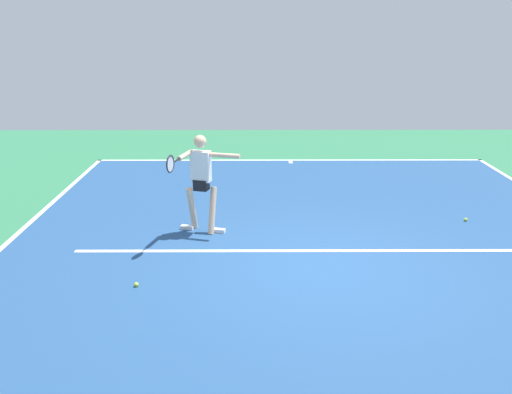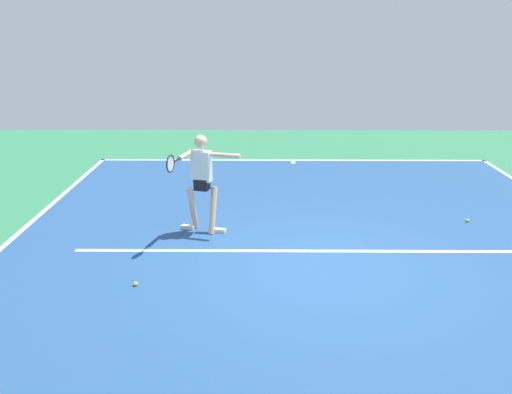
# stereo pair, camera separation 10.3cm
# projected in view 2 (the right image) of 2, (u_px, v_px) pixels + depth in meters

# --- Properties ---
(ground_plane) EXTENTS (22.77, 22.77, 0.00)m
(ground_plane) POSITION_uv_depth(u_px,v_px,m) (318.00, 268.00, 8.44)
(ground_plane) COLOR #2D754C
(court_surface) EXTENTS (10.59, 13.99, 0.00)m
(court_surface) POSITION_uv_depth(u_px,v_px,m) (318.00, 268.00, 8.44)
(court_surface) COLOR navy
(court_surface) RESTS_ON ground_plane
(court_line_baseline_near) EXTENTS (10.59, 0.10, 0.01)m
(court_line_baseline_near) POSITION_uv_depth(u_px,v_px,m) (293.00, 160.00, 15.06)
(court_line_baseline_near) COLOR white
(court_line_baseline_near) RESTS_ON ground_plane
(court_line_service) EXTENTS (7.94, 0.10, 0.01)m
(court_line_service) POSITION_uv_depth(u_px,v_px,m) (314.00, 251.00, 9.08)
(court_line_service) COLOR white
(court_line_service) RESTS_ON ground_plane
(court_line_centre_mark) EXTENTS (0.10, 0.30, 0.01)m
(court_line_centre_mark) POSITION_uv_depth(u_px,v_px,m) (293.00, 162.00, 14.87)
(court_line_centre_mark) COLOR white
(court_line_centre_mark) RESTS_ON ground_plane
(tennis_player) EXTENTS (1.16, 1.19, 1.78)m
(tennis_player) POSITION_uv_depth(u_px,v_px,m) (201.00, 177.00, 9.63)
(tennis_player) COLOR beige
(tennis_player) RESTS_ON ground_plane
(tennis_ball_near_player) EXTENTS (0.07, 0.07, 0.07)m
(tennis_ball_near_player) POSITION_uv_depth(u_px,v_px,m) (135.00, 284.00, 7.87)
(tennis_ball_near_player) COLOR #C6E53D
(tennis_ball_near_player) RESTS_ON ground_plane
(tennis_ball_far_corner) EXTENTS (0.07, 0.07, 0.07)m
(tennis_ball_far_corner) POSITION_uv_depth(u_px,v_px,m) (467.00, 220.00, 10.39)
(tennis_ball_far_corner) COLOR #C6E53D
(tennis_ball_far_corner) RESTS_ON ground_plane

